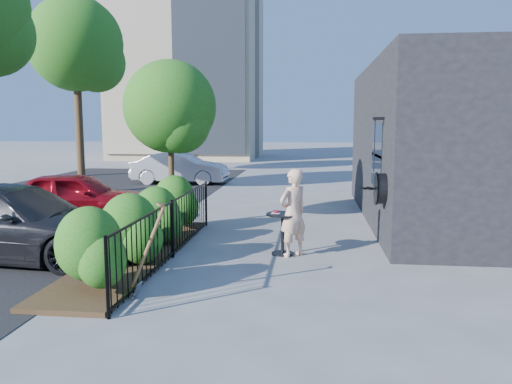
# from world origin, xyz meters

# --- Properties ---
(ground) EXTENTS (120.00, 120.00, 0.00)m
(ground) POSITION_xyz_m (0.00, 0.00, 0.00)
(ground) COLOR gray
(ground) RESTS_ON ground
(shop_building) EXTENTS (6.22, 9.00, 4.00)m
(shop_building) POSITION_xyz_m (5.50, 4.50, 2.00)
(shop_building) COLOR black
(shop_building) RESTS_ON ground
(fence) EXTENTS (0.05, 6.05, 1.10)m
(fence) POSITION_xyz_m (-1.50, 0.00, 0.56)
(fence) COLOR black
(fence) RESTS_ON ground
(planting_bed) EXTENTS (1.30, 6.00, 0.08)m
(planting_bed) POSITION_xyz_m (-2.20, 0.00, 0.04)
(planting_bed) COLOR #382616
(planting_bed) RESTS_ON ground
(shrubs) EXTENTS (1.10, 5.60, 1.24)m
(shrubs) POSITION_xyz_m (-2.10, 0.10, 0.70)
(shrubs) COLOR #1B5F15
(shrubs) RESTS_ON ground
(patio_tree) EXTENTS (2.20, 2.20, 3.94)m
(patio_tree) POSITION_xyz_m (-2.24, 2.76, 2.76)
(patio_tree) COLOR #3F2B19
(patio_tree) RESTS_ON ground
(street_tree_far) EXTENTS (4.40, 4.40, 8.28)m
(street_tree_far) POSITION_xyz_m (-9.94, 13.96, 5.92)
(street_tree_far) COLOR #3F2B19
(street_tree_far) RESTS_ON ground
(cafe_table) EXTENTS (0.63, 0.63, 0.85)m
(cafe_table) POSITION_xyz_m (0.53, 0.47, 0.55)
(cafe_table) COLOR black
(cafe_table) RESTS_ON ground
(woman) EXTENTS (0.72, 0.70, 1.67)m
(woman) POSITION_xyz_m (0.73, 0.37, 0.83)
(woman) COLOR beige
(woman) RESTS_ON ground
(shovel) EXTENTS (0.55, 0.19, 1.43)m
(shovel) POSITION_xyz_m (-1.26, -2.21, 0.63)
(shovel) COLOR brown
(shovel) RESTS_ON ground
(car_red) EXTENTS (3.95, 2.02, 1.29)m
(car_red) POSITION_xyz_m (-4.91, 3.13, 0.64)
(car_red) COLOR maroon
(car_red) RESTS_ON ground
(car_silver) EXTENTS (4.02, 1.46, 1.32)m
(car_silver) POSITION_xyz_m (-4.42, 11.43, 0.66)
(car_silver) COLOR #BAB9BF
(car_silver) RESTS_ON ground
(car_darkgrey) EXTENTS (4.82, 2.19, 1.37)m
(car_darkgrey) POSITION_xyz_m (-4.40, -0.38, 0.68)
(car_darkgrey) COLOR black
(car_darkgrey) RESTS_ON ground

